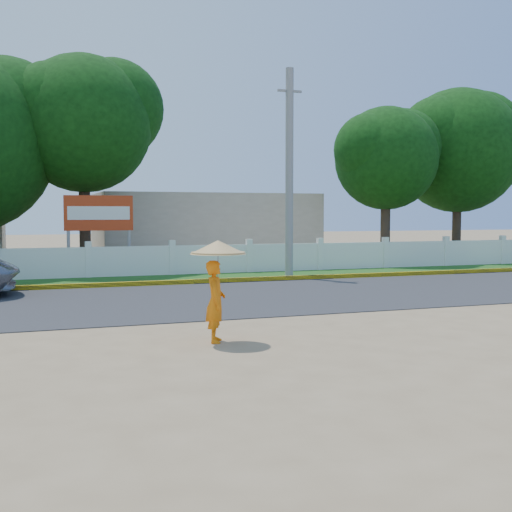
# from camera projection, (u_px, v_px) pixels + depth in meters

# --- Properties ---
(ground) EXTENTS (120.00, 120.00, 0.00)m
(ground) POSITION_uv_depth(u_px,v_px,m) (289.00, 325.00, 13.14)
(ground) COLOR #9E8460
(ground) RESTS_ON ground
(road) EXTENTS (60.00, 7.00, 0.02)m
(road) POSITION_uv_depth(u_px,v_px,m) (225.00, 298.00, 17.37)
(road) COLOR #38383A
(road) RESTS_ON ground
(grass_verge) EXTENTS (60.00, 3.50, 0.03)m
(grass_verge) POSITION_uv_depth(u_px,v_px,m) (181.00, 279.00, 22.30)
(grass_verge) COLOR #2D601E
(grass_verge) RESTS_ON ground
(curb) EXTENTS (40.00, 0.18, 0.16)m
(curb) POSITION_uv_depth(u_px,v_px,m) (193.00, 282.00, 20.70)
(curb) COLOR yellow
(curb) RESTS_ON ground
(fence) EXTENTS (40.00, 0.10, 1.10)m
(fence) POSITION_uv_depth(u_px,v_px,m) (172.00, 260.00, 23.63)
(fence) COLOR silver
(fence) RESTS_ON ground
(building_near) EXTENTS (10.00, 6.00, 3.20)m
(building_near) POSITION_uv_depth(u_px,v_px,m) (203.00, 227.00, 30.96)
(building_near) COLOR #B7AD99
(building_near) RESTS_ON ground
(utility_pole) EXTENTS (0.28, 0.28, 7.37)m
(utility_pole) POSITION_uv_depth(u_px,v_px,m) (289.00, 174.00, 22.62)
(utility_pole) COLOR gray
(utility_pole) RESTS_ON ground
(monk_with_parasol) EXTENTS (1.00, 1.00, 1.82)m
(monk_with_parasol) POSITION_uv_depth(u_px,v_px,m) (217.00, 276.00, 11.38)
(monk_with_parasol) COLOR orange
(monk_with_parasol) RESTS_ON ground
(billboard) EXTENTS (2.50, 0.13, 2.95)m
(billboard) POSITION_uv_depth(u_px,v_px,m) (99.00, 217.00, 23.71)
(billboard) COLOR gray
(billboard) RESTS_ON ground
(tree_row) EXTENTS (34.01, 7.00, 8.48)m
(tree_row) POSITION_uv_depth(u_px,v_px,m) (153.00, 147.00, 26.20)
(tree_row) COLOR #473828
(tree_row) RESTS_ON ground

